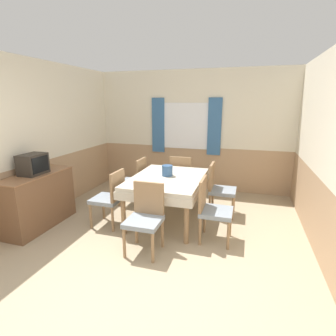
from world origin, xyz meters
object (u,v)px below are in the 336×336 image
chair_left_near (111,196)px  chair_right_far (219,187)px  chair_left_far (135,180)px  chair_head_window (182,176)px  tv (33,164)px  chair_head_near (145,215)px  dining_table (168,183)px  sideboard (38,200)px  vase (167,171)px  chair_right_near (212,208)px

chair_left_near → chair_right_far: same height
chair_left_far → chair_head_window: same height
tv → chair_left_near: bearing=18.7°
chair_head_near → dining_table: bearing=-90.0°
chair_head_window → chair_left_near: same height
chair_left_far → chair_left_near: size_ratio=1.00×
chair_head_near → sideboard: 1.87m
chair_head_window → tv: bearing=-135.7°
chair_left_far → sideboard: chair_left_far is taller
vase → chair_left_near: bearing=-144.9°
dining_table → chair_left_far: size_ratio=1.69×
chair_left_far → tv: 1.77m
chair_head_window → vase: 0.98m
sideboard → chair_right_near: bearing=7.4°
sideboard → tv: bearing=-81.1°
chair_head_near → vase: bearing=-88.7°
dining_table → chair_right_near: chair_right_near is taller
dining_table → sideboard: size_ratio=1.27×
vase → dining_table: bearing=-69.2°
dining_table → chair_head_window: 0.99m
chair_head_near → chair_right_near: bearing=-147.1°
chair_left_far → vase: (0.76, -0.41, 0.34)m
chair_right_far → sideboard: (-2.65, -1.29, -0.05)m
tv → vase: (1.84, 0.90, -0.19)m
chair_left_far → chair_left_near: same height
chair_right_far → tv: tv is taller
chair_head_near → sideboard: bearing=-5.0°
chair_left_near → sideboard: 1.13m
chair_left_far → chair_head_near: bearing=-151.6°
chair_left_far → chair_right_far: 1.57m
chair_head_window → vase: vase is taller
chair_left_far → chair_head_window: (0.79, 0.51, 0.00)m
dining_table → chair_head_near: (0.00, -0.98, -0.15)m
tv → vase: size_ratio=2.18×
chair_left_far → chair_head_near: (0.79, -1.45, 0.00)m
chair_head_near → chair_left_near: bearing=-32.9°
chair_left_near → vase: bearing=-54.9°
chair_head_window → chair_right_far: 0.94m
chair_right_far → chair_left_near: bearing=-59.0°
dining_table → vase: (-0.02, 0.06, 0.19)m
chair_right_far → sideboard: chair_right_far is taller
tv → chair_right_far: bearing=26.3°
dining_table → chair_right_near: bearing=-31.0°
dining_table → vase: size_ratio=8.67×
dining_table → chair_head_near: chair_head_near is taller
tv → chair_right_near: bearing=7.8°
chair_right_far → dining_table: bearing=-59.0°
dining_table → chair_left_near: (-0.79, -0.47, -0.15)m
chair_head_near → chair_left_far: bearing=-61.6°
chair_head_near → chair_right_near: same height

